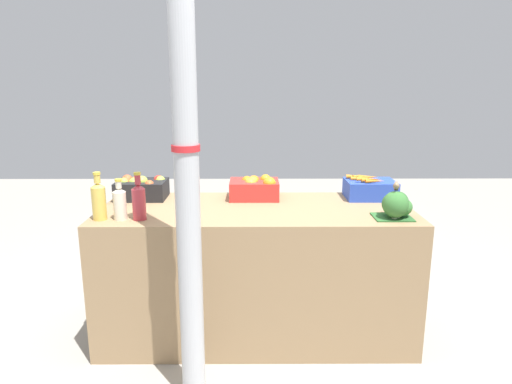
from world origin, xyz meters
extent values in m
plane|color=gray|center=(0.00, 0.00, 0.00)|extent=(10.00, 10.00, 0.00)
cube|color=#937551|center=(0.00, 0.00, 0.42)|extent=(1.96, 0.81, 0.85)
cylinder|color=#B7BABF|center=(-0.33, -0.68, 1.20)|extent=(0.12, 0.12, 2.40)
cylinder|color=red|center=(-0.33, -0.68, 1.32)|extent=(0.13, 0.13, 0.03)
cube|color=black|center=(-0.78, 0.24, 0.91)|extent=(0.33, 0.25, 0.12)
sphere|color=#9EBC42|center=(-0.82, 0.23, 0.96)|extent=(0.07, 0.07, 0.07)
sphere|color=red|center=(-0.89, 0.32, 0.96)|extent=(0.08, 0.08, 0.08)
sphere|color=#BC562D|center=(-0.88, 0.28, 0.97)|extent=(0.07, 0.07, 0.07)
sphere|color=#9EBC42|center=(-0.89, 0.21, 0.97)|extent=(0.06, 0.06, 0.06)
sphere|color=#BC562D|center=(-0.82, 0.25, 0.96)|extent=(0.07, 0.07, 0.07)
sphere|color=#BC562D|center=(-0.88, 0.23, 0.96)|extent=(0.07, 0.07, 0.07)
sphere|color=#BC562D|center=(-0.71, 0.16, 0.96)|extent=(0.07, 0.07, 0.07)
sphere|color=#9EBC42|center=(-0.66, 0.29, 0.96)|extent=(0.07, 0.07, 0.07)
sphere|color=#9EBC42|center=(-0.77, 0.22, 0.97)|extent=(0.08, 0.08, 0.08)
sphere|color=red|center=(-0.67, 0.30, 0.96)|extent=(0.07, 0.07, 0.07)
cube|color=red|center=(-0.01, 0.24, 0.91)|extent=(0.33, 0.25, 0.12)
sphere|color=orange|center=(-0.03, 0.20, 0.96)|extent=(0.08, 0.08, 0.08)
sphere|color=orange|center=(-0.01, 0.28, 0.96)|extent=(0.08, 0.08, 0.08)
sphere|color=orange|center=(0.10, 0.18, 0.96)|extent=(0.07, 0.07, 0.07)
sphere|color=orange|center=(-0.06, 0.28, 0.96)|extent=(0.07, 0.07, 0.07)
sphere|color=orange|center=(-0.02, 0.22, 0.97)|extent=(0.07, 0.07, 0.07)
sphere|color=orange|center=(0.09, 0.16, 0.97)|extent=(0.08, 0.08, 0.08)
sphere|color=orange|center=(0.07, 0.29, 0.97)|extent=(0.07, 0.07, 0.07)
cube|color=#2847B7|center=(0.78, 0.24, 0.91)|extent=(0.33, 0.25, 0.12)
cone|color=orange|center=(0.78, 0.30, 0.98)|extent=(0.14, 0.04, 0.03)
cone|color=orange|center=(0.77, 0.18, 0.99)|extent=(0.15, 0.05, 0.02)
cone|color=orange|center=(0.72, 0.25, 0.98)|extent=(0.14, 0.04, 0.03)
cone|color=orange|center=(0.75, 0.17, 0.99)|extent=(0.17, 0.03, 0.02)
cone|color=orange|center=(0.79, 0.15, 0.99)|extent=(0.13, 0.03, 0.03)
cone|color=orange|center=(0.75, 0.28, 0.98)|extent=(0.13, 0.04, 0.02)
cone|color=orange|center=(0.70, 0.29, 0.99)|extent=(0.14, 0.06, 0.03)
cone|color=orange|center=(0.73, 0.30, 0.99)|extent=(0.13, 0.05, 0.02)
cube|color=#2D602D|center=(0.80, -0.24, 0.85)|extent=(0.22, 0.18, 0.01)
ellipsoid|color=#387033|center=(0.79, -0.20, 0.92)|extent=(0.11, 0.11, 0.12)
cylinder|color=#B2C693|center=(0.79, -0.20, 0.87)|extent=(0.03, 0.03, 0.02)
ellipsoid|color=#387033|center=(0.83, -0.23, 0.92)|extent=(0.15, 0.15, 0.11)
cylinder|color=#B2C693|center=(0.83, -0.23, 0.87)|extent=(0.03, 0.03, 0.02)
ellipsoid|color=#387033|center=(0.80, -0.28, 0.94)|extent=(0.15, 0.15, 0.15)
cylinder|color=#B2C693|center=(0.80, -0.28, 0.87)|extent=(0.03, 0.03, 0.02)
ellipsoid|color=#2D602D|center=(0.82, -0.26, 0.95)|extent=(0.12, 0.12, 0.13)
cylinder|color=#B2C693|center=(0.82, -0.26, 0.87)|extent=(0.03, 0.03, 0.02)
cylinder|color=gold|center=(-0.90, -0.26, 0.94)|extent=(0.08, 0.08, 0.19)
cone|color=gold|center=(-0.90, -0.26, 1.05)|extent=(0.08, 0.08, 0.02)
cylinder|color=gold|center=(-0.90, -0.26, 1.09)|extent=(0.04, 0.04, 0.05)
cylinder|color=gold|center=(-0.90, -0.26, 1.12)|extent=(0.04, 0.04, 0.01)
cylinder|color=beige|center=(-0.78, -0.26, 0.93)|extent=(0.07, 0.07, 0.16)
cone|color=beige|center=(-0.78, -0.26, 1.02)|extent=(0.07, 0.07, 0.02)
cylinder|color=beige|center=(-0.78, -0.26, 1.05)|extent=(0.03, 0.03, 0.04)
cylinder|color=gold|center=(-0.78, -0.26, 1.08)|extent=(0.04, 0.04, 0.01)
cylinder|color=#B2333D|center=(-0.67, -0.26, 0.94)|extent=(0.08, 0.08, 0.18)
cone|color=#B2333D|center=(-0.67, -0.26, 1.04)|extent=(0.08, 0.08, 0.03)
cylinder|color=#B2333D|center=(-0.67, -0.26, 1.08)|extent=(0.03, 0.03, 0.05)
cylinder|color=gold|center=(-0.67, -0.26, 1.12)|extent=(0.04, 0.04, 0.01)
cube|color=#4C3D2D|center=(0.80, -0.25, 1.02)|extent=(0.02, 0.02, 0.01)
ellipsoid|color=#7A664C|center=(0.80, -0.25, 1.04)|extent=(0.05, 0.08, 0.04)
sphere|color=#897556|center=(0.79, -0.29, 1.05)|extent=(0.03, 0.03, 0.03)
cone|color=#4C3D28|center=(0.79, -0.30, 1.05)|extent=(0.01, 0.02, 0.01)
cube|color=#7A664C|center=(0.82, -0.20, 1.05)|extent=(0.03, 0.04, 0.01)
camera|label=1|loc=(-0.01, -2.79, 1.61)|focal=32.00mm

